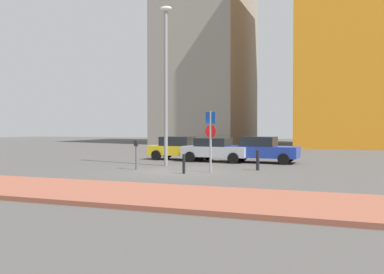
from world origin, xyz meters
name	(u,v)px	position (x,y,z in m)	size (l,w,h in m)	color
ground_plane	(175,172)	(0.00, 0.00, 0.00)	(120.00, 120.00, 0.00)	#4C4947
sidewalk_brick	(94,191)	(0.00, -6.81, 0.07)	(40.00, 3.86, 0.14)	#93513D
parked_car_yellow	(181,148)	(-2.41, 6.79, 0.77)	(4.30, 1.99, 1.50)	gold
parked_car_silver	(216,149)	(0.13, 6.12, 0.76)	(4.09, 2.17, 1.45)	#B7BABF
parked_car_blue	(261,149)	(2.86, 6.39, 0.79)	(4.42, 2.21, 1.55)	#1E389E
parking_sign_post	(211,134)	(1.64, 0.32, 1.79)	(0.58, 0.20, 2.85)	gray
parking_meter	(136,151)	(-2.23, 0.26, 0.94)	(0.18, 0.14, 1.46)	#4C4C51
street_lamp	(166,74)	(-1.65, 2.63, 4.99)	(0.70, 0.36, 8.69)	gray
traffic_bollard_near	(258,160)	(3.52, 2.01, 0.49)	(0.16, 0.16, 0.99)	black
traffic_bollard_mid	(184,164)	(0.64, -0.56, 0.44)	(0.13, 0.13, 0.88)	black
building_colorful_midrise	(377,21)	(10.99, 31.48, 13.81)	(16.27, 15.91, 27.62)	orange
building_under_construction	(208,56)	(-9.79, 35.39, 11.88)	(10.48, 15.97, 23.77)	gray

